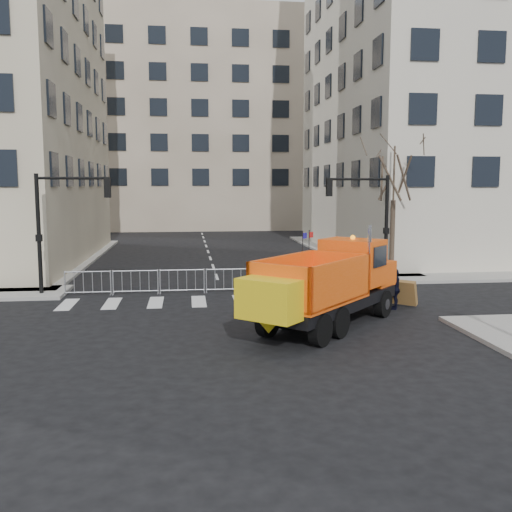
{
  "coord_description": "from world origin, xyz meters",
  "views": [
    {
      "loc": [
        -1.57,
        -18.34,
        4.86
      ],
      "look_at": [
        0.98,
        2.5,
        2.28
      ],
      "focal_mm": 40.0,
      "sensor_mm": 36.0,
      "label": 1
    }
  ],
  "objects": [
    {
      "name": "cop_c",
      "position": [
        6.59,
        3.02,
        0.81
      ],
      "size": [
        0.78,
        1.03,
        1.63
      ],
      "primitive_type": "imported",
      "rotation": [
        0.0,
        0.0,
        4.26
      ],
      "color": "black",
      "rests_on": "ground"
    },
    {
      "name": "traffic_light_right",
      "position": [
        8.5,
        9.5,
        2.7
      ],
      "size": [
        0.18,
        0.18,
        5.4
      ],
      "primitive_type": "cylinder",
      "color": "black",
      "rests_on": "ground"
    },
    {
      "name": "worker",
      "position": [
        -8.98,
        9.51,
        1.05
      ],
      "size": [
        1.32,
        1.03,
        1.8
      ],
      "primitive_type": "imported",
      "rotation": [
        0.0,
        0.0,
        0.35
      ],
      "color": "yellow",
      "rests_on": "sidewalk_back"
    },
    {
      "name": "traffic_light_left",
      "position": [
        -8.0,
        7.5,
        2.7
      ],
      "size": [
        0.18,
        0.18,
        5.4
      ],
      "primitive_type": "cylinder",
      "color": "black",
      "rests_on": "ground"
    },
    {
      "name": "ground",
      "position": [
        0.0,
        0.0,
        0.0
      ],
      "size": [
        120.0,
        120.0,
        0.0
      ],
      "primitive_type": "plane",
      "color": "black",
      "rests_on": "ground"
    },
    {
      "name": "street_tree",
      "position": [
        9.2,
        10.5,
        3.75
      ],
      "size": [
        3.0,
        3.0,
        7.5
      ],
      "primitive_type": null,
      "color": "#382B21",
      "rests_on": "ground"
    },
    {
      "name": "sidewalk_back",
      "position": [
        0.0,
        8.5,
        0.07
      ],
      "size": [
        64.0,
        5.0,
        0.15
      ],
      "primitive_type": "cube",
      "color": "gray",
      "rests_on": "ground"
    },
    {
      "name": "crowd_barriers",
      "position": [
        -0.75,
        7.6,
        0.55
      ],
      "size": [
        12.6,
        0.6,
        1.1
      ],
      "primitive_type": null,
      "color": "#9EA0A5",
      "rests_on": "ground"
    },
    {
      "name": "plow_truck",
      "position": [
        3.18,
        0.48,
        1.56
      ],
      "size": [
        7.85,
        8.32,
        3.51
      ],
      "rotation": [
        0.0,
        0.0,
        0.84
      ],
      "color": "black",
      "rests_on": "ground"
    },
    {
      "name": "building_far",
      "position": [
        0.0,
        52.0,
        12.0
      ],
      "size": [
        30.0,
        18.0,
        24.0
      ],
      "primitive_type": "cube",
      "color": "gray",
      "rests_on": "ground"
    },
    {
      "name": "newspaper_box",
      "position": [
        6.99,
        8.51,
        0.7
      ],
      "size": [
        0.49,
        0.45,
        1.1
      ],
      "primitive_type": "cube",
      "rotation": [
        0.0,
        0.0,
        0.12
      ],
      "color": "#AE0E0D",
      "rests_on": "sidewalk_back"
    },
    {
      "name": "cop_b",
      "position": [
        5.19,
        3.74,
        0.94
      ],
      "size": [
        1.05,
        0.9,
        1.89
      ],
      "primitive_type": "imported",
      "rotation": [
        0.0,
        0.0,
        2.92
      ],
      "color": "black",
      "rests_on": "ground"
    },
    {
      "name": "building_right",
      "position": [
        20.0,
        22.0,
        16.0
      ],
      "size": [
        22.0,
        22.0,
        32.0
      ],
      "primitive_type": "cube",
      "color": "beige",
      "rests_on": "ground"
    },
    {
      "name": "cop_a",
      "position": [
        6.15,
        4.52,
        0.99
      ],
      "size": [
        0.72,
        0.48,
        1.97
      ],
      "primitive_type": "imported",
      "rotation": [
        0.0,
        0.0,
        3.15
      ],
      "color": "black",
      "rests_on": "ground"
    }
  ]
}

